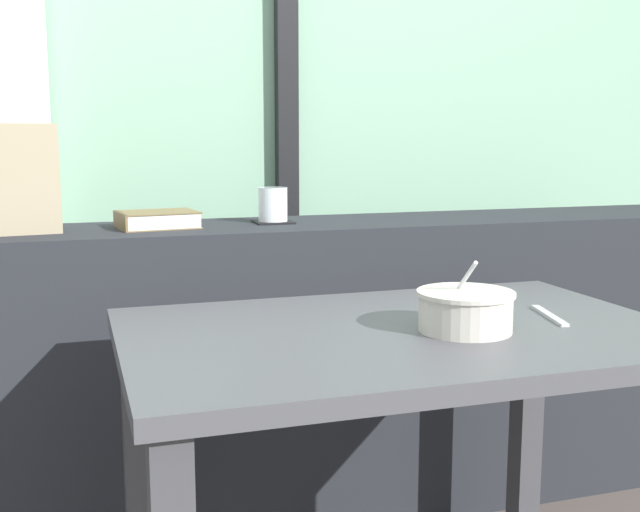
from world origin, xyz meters
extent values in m
cube|color=#84B293|center=(0.00, 1.18, 1.40)|extent=(4.80, 0.08, 2.80)
cube|color=black|center=(0.17, 1.11, 1.30)|extent=(0.07, 0.05, 2.60)
cube|color=#23262B|center=(0.00, 0.55, 0.41)|extent=(2.80, 0.37, 0.82)
cube|color=#414145|center=(-0.43, 0.16, 0.33)|extent=(0.06, 0.06, 0.66)
cube|color=#414145|center=(0.52, 0.16, 0.33)|extent=(0.06, 0.06, 0.66)
cube|color=#4C4C51|center=(0.04, -0.13, 0.68)|extent=(1.04, 0.68, 0.03)
cube|color=black|center=(-0.02, 0.57, 0.82)|extent=(0.10, 0.10, 0.00)
cylinder|color=white|center=(-0.02, 0.57, 0.87)|extent=(0.08, 0.08, 0.09)
cylinder|color=#BC3D51|center=(-0.02, 0.57, 0.87)|extent=(0.07, 0.07, 0.07)
cube|color=brown|center=(-0.33, 0.55, 0.82)|extent=(0.21, 0.17, 0.00)
cube|color=silver|center=(-0.33, 0.55, 0.84)|extent=(0.20, 0.17, 0.04)
cube|color=brown|center=(-0.33, 0.55, 0.86)|extent=(0.21, 0.17, 0.00)
cube|color=brown|center=(-0.42, 0.54, 0.84)|extent=(0.03, 0.15, 0.04)
cylinder|color=beige|center=(0.15, -0.19, 0.73)|extent=(0.17, 0.17, 0.08)
cylinder|color=beige|center=(0.15, -0.19, 0.77)|extent=(0.18, 0.18, 0.01)
cylinder|color=#B27038|center=(0.15, -0.19, 0.72)|extent=(0.15, 0.15, 0.04)
cylinder|color=silver|center=(0.15, -0.16, 0.77)|extent=(0.01, 0.13, 0.12)
ellipsoid|color=silver|center=(0.15, -0.14, 0.73)|extent=(0.03, 0.05, 0.01)
cube|color=silver|center=(0.36, -0.14, 0.70)|extent=(0.06, 0.17, 0.01)
camera|label=1|loc=(-0.54, -1.45, 1.05)|focal=43.72mm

